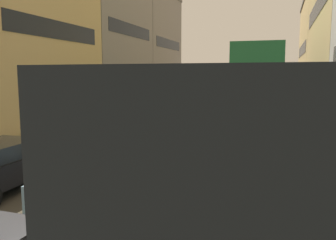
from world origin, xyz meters
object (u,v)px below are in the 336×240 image
wagon_left_lane_second (0,165)px  bus_mid_queue_primary (259,86)px  hatchback_centre_lane_third (169,140)px  pedestrian_near_kerb (84,117)px  removalist_box_truck (230,164)px  wagon_right_lane_far (256,126)px  sedan_centre_lane_second (105,175)px  sedan_right_lane_behind_truck (246,147)px  sedan_left_lane_third (95,134)px

wagon_left_lane_second → bus_mid_queue_primary: 15.53m
hatchback_centre_lane_third → pedestrian_near_kerb: 8.45m
removalist_box_truck → wagon_right_lane_far: bearing=1.8°
removalist_box_truck → wagon_left_lane_second: (-7.21, 2.28, -1.18)m
sedan_centre_lane_second → sedan_right_lane_behind_truck: same height
sedan_centre_lane_second → wagon_left_lane_second: (-3.55, -0.01, 0.00)m
removalist_box_truck → sedan_right_lane_behind_truck: bearing=3.2°
sedan_left_lane_third → wagon_right_lane_far: (6.91, 4.71, 0.00)m
wagon_left_lane_second → sedan_right_lane_behind_truck: (6.84, 4.99, 0.00)m
wagon_right_lane_far → bus_mid_queue_primary: bearing=2.9°
sedan_centre_lane_second → pedestrian_near_kerb: bearing=36.9°
removalist_box_truck → sedan_centre_lane_second: removalist_box_truck is taller
wagon_right_lane_far → sedan_right_lane_behind_truck: bearing=-179.2°
sedan_right_lane_behind_truck → wagon_right_lane_far: same height
bus_mid_queue_primary → wagon_left_lane_second: bearing=152.6°
removalist_box_truck → bus_mid_queue_primary: (-0.47, 16.12, 0.86)m
sedan_centre_lane_second → hatchback_centre_lane_third: bearing=1.9°
hatchback_centre_lane_third → sedan_right_lane_behind_truck: size_ratio=1.00×
sedan_left_lane_third → sedan_right_lane_behind_truck: (6.89, -0.78, 0.00)m
pedestrian_near_kerb → sedan_right_lane_behind_truck: bearing=168.8°
sedan_left_lane_third → bus_mid_queue_primary: size_ratio=0.41×
sedan_centre_lane_second → bus_mid_queue_primary: bus_mid_queue_primary is taller
removalist_box_truck → bus_mid_queue_primary: size_ratio=0.73×
hatchback_centre_lane_third → bus_mid_queue_primary: 9.16m
sedan_centre_lane_second → wagon_left_lane_second: size_ratio=1.01×
sedan_right_lane_behind_truck → wagon_right_lane_far: size_ratio=1.00×
sedan_right_lane_behind_truck → pedestrian_near_kerb: pedestrian_near_kerb is taller
hatchback_centre_lane_third → pedestrian_near_kerb: size_ratio=2.60×
sedan_centre_lane_second → pedestrian_near_kerb: 12.33m
bus_mid_queue_primary → hatchback_centre_lane_third: bearing=158.2°
hatchback_centre_lane_third → wagon_right_lane_far: 5.96m
removalist_box_truck → pedestrian_near_kerb: 16.40m
removalist_box_truck → pedestrian_near_kerb: bearing=40.5°
removalist_box_truck → wagon_right_lane_far: (-0.36, 12.75, -1.18)m
sedan_centre_lane_second → sedan_right_lane_behind_truck: bearing=-30.6°
wagon_left_lane_second → sedan_left_lane_third: size_ratio=1.01×
wagon_left_lane_second → wagon_right_lane_far: same height
removalist_box_truck → wagon_right_lane_far: removalist_box_truck is taller
wagon_right_lane_far → sedan_centre_lane_second: bearing=163.5°
wagon_left_lane_second → wagon_right_lane_far: 12.52m
sedan_right_lane_behind_truck → sedan_left_lane_third: bearing=84.8°
sedan_centre_lane_second → pedestrian_near_kerb: size_ratio=2.64×
removalist_box_truck → hatchback_centre_lane_third: 8.62m
wagon_right_lane_far → removalist_box_truck: bearing=-177.4°
wagon_left_lane_second → sedan_right_lane_behind_truck: bearing=-55.4°
wagon_left_lane_second → pedestrian_near_kerb: pedestrian_near_kerb is taller
sedan_left_lane_third → pedestrian_near_kerb: bearing=36.1°
sedan_centre_lane_second → sedan_left_lane_third: same height
sedan_left_lane_third → wagon_right_lane_far: bearing=-56.3°
removalist_box_truck → sedan_left_lane_third: (-7.27, 8.05, -1.18)m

